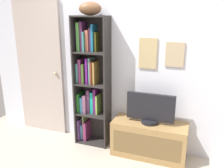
{
  "coord_description": "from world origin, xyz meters",
  "views": [
    {
      "loc": [
        0.66,
        -1.85,
        1.8
      ],
      "look_at": [
        -0.33,
        0.85,
        0.96
      ],
      "focal_mm": 38.03,
      "sensor_mm": 36.0,
      "label": 1
    }
  ],
  "objects_px": {
    "football": "(90,9)",
    "bookshelf": "(90,81)",
    "television": "(150,109)",
    "tv_stand": "(149,139)",
    "door": "(40,69)"
  },
  "relations": [
    {
      "from": "bookshelf",
      "to": "football",
      "type": "bearing_deg",
      "value": -32.17
    },
    {
      "from": "bookshelf",
      "to": "door",
      "type": "bearing_deg",
      "value": 175.14
    },
    {
      "from": "television",
      "to": "door",
      "type": "height_order",
      "value": "door"
    },
    {
      "from": "football",
      "to": "bookshelf",
      "type": "bearing_deg",
      "value": 147.83
    },
    {
      "from": "bookshelf",
      "to": "football",
      "type": "distance_m",
      "value": 0.95
    },
    {
      "from": "tv_stand",
      "to": "door",
      "type": "xyz_separation_m",
      "value": [
        -1.74,
        0.16,
        0.77
      ]
    },
    {
      "from": "bookshelf",
      "to": "tv_stand",
      "type": "relative_size",
      "value": 1.88
    },
    {
      "from": "football",
      "to": "television",
      "type": "relative_size",
      "value": 0.47
    },
    {
      "from": "television",
      "to": "football",
      "type": "bearing_deg",
      "value": 175.87
    },
    {
      "from": "football",
      "to": "door",
      "type": "relative_size",
      "value": 0.14
    },
    {
      "from": "television",
      "to": "door",
      "type": "distance_m",
      "value": 1.78
    },
    {
      "from": "bookshelf",
      "to": "television",
      "type": "height_order",
      "value": "bookshelf"
    },
    {
      "from": "football",
      "to": "television",
      "type": "xyz_separation_m",
      "value": [
        0.83,
        -0.06,
        -1.21
      ]
    },
    {
      "from": "football",
      "to": "television",
      "type": "distance_m",
      "value": 1.47
    },
    {
      "from": "tv_stand",
      "to": "door",
      "type": "distance_m",
      "value": 1.91
    }
  ]
}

